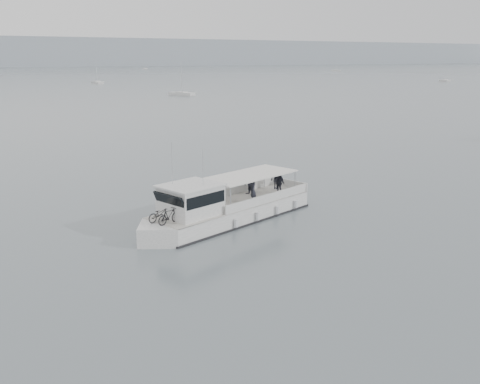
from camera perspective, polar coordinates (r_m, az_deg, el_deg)
ground at (r=33.01m, az=6.31°, el=-1.98°), size 1400.00×1400.00×0.00m
tour_boat at (r=30.01m, az=-2.22°, el=-1.89°), size 11.99×6.05×5.08m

